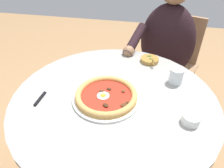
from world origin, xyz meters
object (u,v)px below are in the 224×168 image
dining_table (114,122)px  water_glass (176,77)px  steak_knife (43,95)px  ramekin_capers (191,119)px  diner_person (162,68)px  olive_pan (150,60)px  pizza_on_plate (106,96)px  cafe_chair_diner (169,59)px  fork_utensil (78,70)px

dining_table → water_glass: size_ratio=11.95×
steak_knife → ramekin_capers: ramekin_capers is taller
diner_person → olive_pan: bearing=-107.7°
pizza_on_plate → ramekin_capers: bearing=-11.4°
ramekin_capers → water_glass: bearing=100.2°
olive_pan → cafe_chair_diner: bearing=71.3°
pizza_on_plate → fork_utensil: 0.28m
fork_utensil → diner_person: (0.47, 0.47, -0.22)m
pizza_on_plate → olive_pan: olive_pan is taller
water_glass → olive_pan: size_ratio=0.62×
dining_table → olive_pan: bearing=67.7°
dining_table → cafe_chair_diner: 0.82m
dining_table → water_glass: water_glass is taller
water_glass → ramekin_capers: size_ratio=1.11×
diner_person → pizza_on_plate: bearing=-111.5°
water_glass → diner_person: 0.54m
ramekin_capers → cafe_chair_diner: cafe_chair_diner is taller
pizza_on_plate → diner_person: diner_person is taller
dining_table → olive_pan: 0.40m
water_glass → fork_utensil: bearing=179.0°
ramekin_capers → steak_knife: bearing=176.8°
dining_table → steak_knife: (-0.31, -0.06, 0.17)m
water_glass → olive_pan: (-0.13, 0.18, -0.02)m
diner_person → ramekin_capers: bearing=-83.8°
steak_knife → olive_pan: size_ratio=1.72×
fork_utensil → olive_pan: bearing=24.5°
dining_table → steak_knife: size_ratio=4.32×
steak_knife → diner_person: diner_person is taller
steak_knife → olive_pan: 0.60m
pizza_on_plate → diner_person: size_ratio=0.26×
dining_table → fork_utensil: fork_utensil is taller
pizza_on_plate → steak_knife: bearing=-173.1°
diner_person → cafe_chair_diner: size_ratio=1.36×
pizza_on_plate → ramekin_capers: ramekin_capers is taller
ramekin_capers → dining_table: bearing=162.7°
ramekin_capers → cafe_chair_diner: 0.90m
ramekin_capers → cafe_chair_diner: size_ratio=0.08×
dining_table → pizza_on_plate: 0.19m
steak_knife → fork_utensil: 0.24m
dining_table → diner_person: bearing=69.9°
ramekin_capers → diner_person: bearing=96.2°
pizza_on_plate → cafe_chair_diner: bearing=68.6°
cafe_chair_diner → fork_utensil: bearing=-130.5°
water_glass → steak_knife: 0.62m
steak_knife → fork_utensil: (0.08, 0.23, -0.00)m
water_glass → steak_knife: bearing=-159.1°
steak_knife → fork_utensil: steak_knife is taller
dining_table → water_glass: bearing=30.4°
water_glass → fork_utensil: size_ratio=0.41×
steak_knife → diner_person: bearing=52.2°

